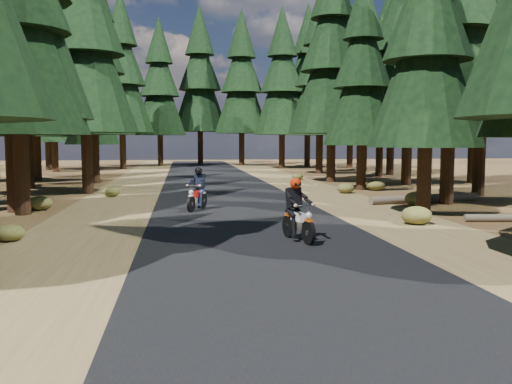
# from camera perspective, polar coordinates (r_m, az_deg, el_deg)

# --- Properties ---
(ground) EXTENTS (120.00, 120.00, 0.00)m
(ground) POSITION_cam_1_polar(r_m,az_deg,el_deg) (13.97, 0.80, -5.05)
(ground) COLOR #412A17
(ground) RESTS_ON ground
(road) EXTENTS (6.00, 100.00, 0.01)m
(road) POSITION_cam_1_polar(r_m,az_deg,el_deg) (18.87, -1.38, -2.36)
(road) COLOR black
(road) RESTS_ON ground
(shoulder_l) EXTENTS (3.20, 100.00, 0.01)m
(shoulder_l) POSITION_cam_1_polar(r_m,az_deg,el_deg) (18.95, -15.37, -2.52)
(shoulder_l) COLOR brown
(shoulder_l) RESTS_ON ground
(shoulder_r) EXTENTS (3.20, 100.00, 0.01)m
(shoulder_r) POSITION_cam_1_polar(r_m,az_deg,el_deg) (19.89, 11.93, -2.09)
(shoulder_r) COLOR brown
(shoulder_r) RESTS_ON ground
(pine_forest) EXTENTS (34.59, 55.08, 16.32)m
(pine_forest) POSITION_cam_1_polar(r_m,az_deg,el_deg) (35.12, -4.31, 14.02)
(pine_forest) COLOR black
(pine_forest) RESTS_ON ground
(log_near) EXTENTS (5.04, 1.54, 0.32)m
(log_near) POSITION_cam_1_polar(r_m,az_deg,el_deg) (23.83, 16.59, -0.63)
(log_near) COLOR #4C4233
(log_near) RESTS_ON ground
(understory_shrubs) EXTENTS (15.49, 30.11, 0.56)m
(understory_shrubs) POSITION_cam_1_polar(r_m,az_deg,el_deg) (20.67, 6.25, -1.04)
(understory_shrubs) COLOR #474C1E
(understory_shrubs) RESTS_ON ground
(rider_lead) EXTENTS (0.94, 1.82, 1.56)m
(rider_lead) POSITION_cam_1_polar(r_m,az_deg,el_deg) (14.05, 4.24, -2.84)
(rider_lead) COLOR silver
(rider_lead) RESTS_ON road
(rider_follow) EXTENTS (1.16, 1.77, 1.52)m
(rider_follow) POSITION_cam_1_polar(r_m,az_deg,el_deg) (20.30, -5.91, -0.41)
(rider_follow) COLOR #970C0A
(rider_follow) RESTS_ON road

